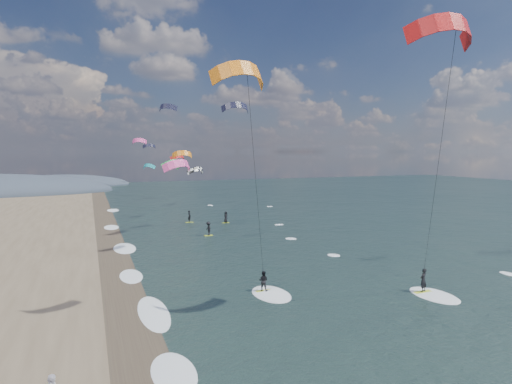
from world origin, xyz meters
name	(u,v)px	position (x,y,z in m)	size (l,w,h in m)	color
ground	(344,324)	(0.00, 0.00, 0.00)	(260.00, 260.00, 0.00)	black
wet_sand_strip	(124,296)	(-12.00, 10.00, 0.00)	(3.00, 240.00, 0.00)	#382D23
kitesurfer_near_a	(451,87)	(5.49, -2.14, 14.06)	(7.76, 8.34, 18.23)	#CAE027
kitesurfer_near_b	(255,157)	(-4.49, 3.21, 10.07)	(6.87, 8.44, 15.90)	#CAE027
far_kitesurfers	(210,222)	(0.94, 34.02, 0.87)	(5.99, 11.66, 1.77)	#CAE027
bg_kite_field	(176,148)	(0.29, 53.11, 10.98)	(14.77, 68.87, 11.77)	black
shoreline_surf	(135,277)	(-10.80, 14.75, 0.00)	(2.40, 79.40, 0.11)	white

